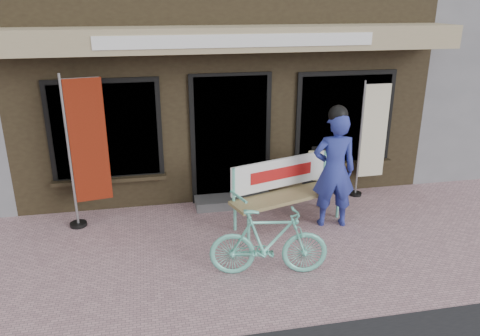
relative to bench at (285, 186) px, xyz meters
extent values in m
plane|color=#B38990|center=(-0.67, -1.00, -0.59)|extent=(70.00, 70.00, 0.00)
cube|color=black|center=(-0.67, 4.00, 1.21)|extent=(7.00, 6.00, 3.60)
cube|color=tan|center=(-0.67, 0.65, 2.16)|extent=(7.00, 0.80, 0.35)
cube|color=white|center=(-0.67, 0.24, 2.16)|extent=(4.00, 0.02, 0.18)
cube|color=black|center=(-0.67, 0.98, 0.51)|extent=(1.20, 0.06, 2.10)
cube|color=black|center=(-0.67, 0.97, 0.51)|extent=(1.35, 0.04, 2.20)
cube|color=black|center=(-2.67, 0.98, 0.76)|extent=(1.60, 0.06, 1.50)
cube|color=black|center=(1.33, 0.98, 0.76)|extent=(1.60, 0.06, 1.50)
cube|color=black|center=(-2.67, 0.97, 0.76)|extent=(1.75, 0.04, 1.65)
cube|color=black|center=(1.33, 0.97, 0.76)|extent=(1.75, 0.04, 1.65)
cube|color=black|center=(-2.67, 0.92, -0.04)|extent=(1.80, 0.18, 0.06)
cube|color=black|center=(1.33, 0.92, -0.04)|extent=(1.80, 0.18, 0.06)
cube|color=#59595B|center=(-0.67, 0.75, -0.51)|extent=(1.30, 0.45, 0.15)
cylinder|color=#69CEB6|center=(-0.69, -0.54, -0.37)|extent=(0.06, 0.06, 0.43)
cylinder|color=#69CEB6|center=(-0.81, -0.15, -0.37)|extent=(0.06, 0.06, 0.43)
cylinder|color=#69CEB6|center=(0.87, -0.04, -0.37)|extent=(0.06, 0.06, 0.43)
cylinder|color=#69CEB6|center=(0.75, 0.35, -0.37)|extent=(0.06, 0.06, 0.43)
cube|color=#917F4F|center=(0.03, -0.09, -0.13)|extent=(1.90, 1.00, 0.05)
cylinder|color=#69CEB6|center=(-0.83, -0.15, 0.13)|extent=(0.06, 0.06, 0.56)
cylinder|color=#69CEB6|center=(0.77, 0.36, 0.13)|extent=(0.06, 0.06, 0.56)
cube|color=white|center=(-0.04, 0.12, 0.18)|extent=(1.67, 0.57, 0.46)
cube|color=#B21414|center=(-0.03, 0.10, 0.18)|extent=(1.06, 0.35, 0.18)
cylinder|color=#69CEB6|center=(-0.80, -0.36, 0.05)|extent=(0.18, 0.44, 0.04)
cylinder|color=#69CEB6|center=(0.86, 0.17, 0.05)|extent=(0.18, 0.44, 0.04)
imported|color=navy|center=(0.68, -0.24, 0.30)|extent=(0.70, 0.51, 1.77)
sphere|color=black|center=(0.68, -0.24, 1.15)|extent=(0.32, 0.32, 0.28)
imported|color=#69CEB6|center=(-0.62, -1.40, -0.14)|extent=(1.54, 0.65, 0.89)
cylinder|color=gray|center=(-3.16, 0.46, 0.58)|extent=(0.04, 0.04, 2.34)
cylinder|color=gray|center=(-2.90, 0.50, 1.67)|extent=(0.53, 0.11, 0.03)
cube|color=maroon|center=(-2.88, 0.51, 0.74)|extent=(0.53, 0.12, 1.86)
cylinder|color=black|center=(-3.16, 0.46, -0.56)|extent=(0.29, 0.29, 0.05)
cylinder|color=gray|center=(1.54, 0.75, 0.44)|extent=(0.03, 0.03, 2.05)
cylinder|color=gray|center=(1.78, 0.75, 1.38)|extent=(0.47, 0.04, 0.02)
cube|color=beige|center=(1.79, 0.75, 0.58)|extent=(0.47, 0.04, 1.63)
cylinder|color=black|center=(1.54, 0.75, -0.56)|extent=(0.23, 0.23, 0.05)
cube|color=black|center=(0.79, 0.98, -0.14)|extent=(0.44, 0.24, 0.89)
cube|color=beige|center=(0.77, 0.94, -0.04)|extent=(0.36, 0.16, 0.55)
camera|label=1|loc=(-1.99, -6.39, 2.73)|focal=35.00mm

